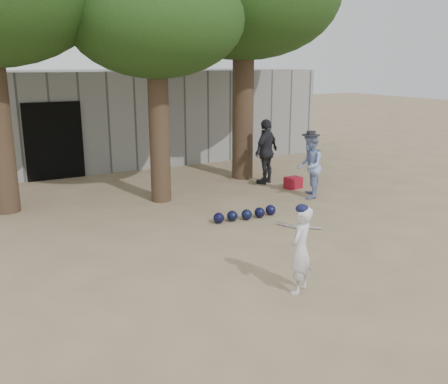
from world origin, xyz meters
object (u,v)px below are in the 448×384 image
spectator_blue (310,166)px  boy_player (300,250)px  spectator_dark (266,152)px  red_bag (293,183)px

spectator_blue → boy_player: bearing=-2.3°
spectator_dark → red_bag: size_ratio=4.24×
red_bag → spectator_blue: bearing=-103.4°
red_bag → boy_player: bearing=-125.4°
boy_player → red_bag: size_ratio=3.12×
spectator_blue → spectator_dark: 1.79m
red_bag → spectator_dark: bearing=111.9°
boy_player → red_bag: bearing=-157.5°
spectator_blue → red_bag: size_ratio=3.80×
spectator_blue → spectator_dark: bearing=-139.5°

